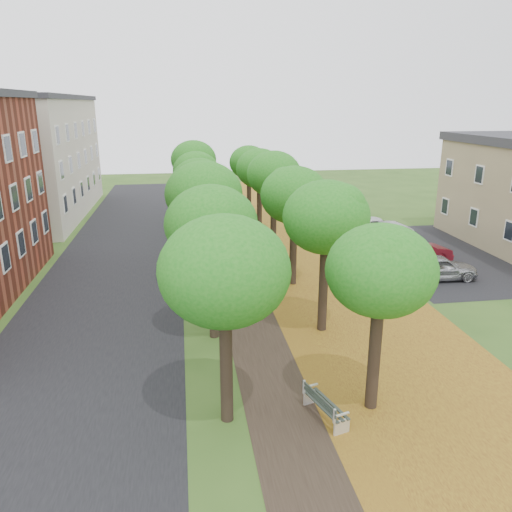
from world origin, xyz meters
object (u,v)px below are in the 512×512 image
object	(u,v)px
bench	(324,405)
car_silver	(439,267)
car_white	(377,228)
car_red	(415,252)
car_grey	(403,247)

from	to	relation	value
bench	car_silver	size ratio (longest dim) A/B	0.47
bench	car_white	world-z (taller)	car_white
car_red	car_grey	world-z (taller)	car_red
car_grey	car_white	xyz separation A→B (m)	(0.00, 4.63, 0.15)
car_red	car_white	distance (m)	6.38
car_white	car_silver	bearing A→B (deg)	-176.75
car_grey	car_white	bearing A→B (deg)	-12.94
car_grey	bench	bearing A→B (deg)	135.64
car_silver	car_red	world-z (taller)	car_red
car_red	car_grey	size ratio (longest dim) A/B	1.11
car_silver	car_red	size ratio (longest dim) A/B	0.92
car_silver	car_white	world-z (taller)	car_white
bench	car_white	size ratio (longest dim) A/B	0.37
bench	car_silver	distance (m)	15.61
car_silver	car_grey	distance (m)	4.73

